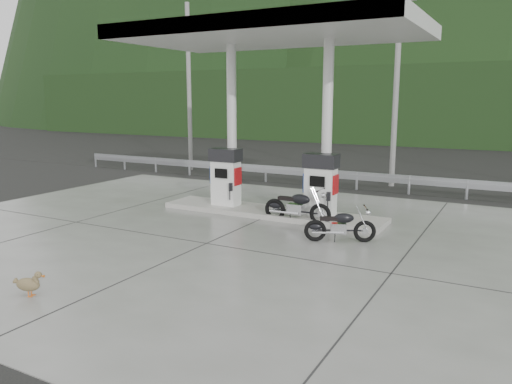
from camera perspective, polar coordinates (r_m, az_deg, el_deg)
The scene contains 17 objects.
ground at distance 13.15m, azimuth -3.23°, elevation -4.88°, with size 160.00×160.00×0.00m, color black.
forecourt_apron at distance 13.15m, azimuth -3.23°, elevation -4.84°, with size 18.00×14.00×0.02m, color slate.
pump_island at distance 15.25m, azimuth 1.69°, elevation -2.33°, with size 7.00×1.40×0.15m, color gray.
gas_pump_left at distance 15.83m, azimuth -3.48°, elevation 1.73°, with size 0.95×0.55×1.80m, color white, non-canonical shape.
gas_pump_right at distance 14.42m, azimuth 7.40°, elevation 0.79°, with size 0.95×0.55×1.80m, color white, non-canonical shape.
canopy_column_left at distance 16.00m, azimuth -2.78°, elevation 7.60°, with size 0.30×0.30×5.00m, color silver.
canopy_column_right at distance 14.61m, azimuth 8.12°, elevation 7.22°, with size 0.30×0.30×5.00m, color silver.
canopy_roof at distance 14.97m, azimuth 1.80°, elevation 17.75°, with size 8.50×5.00×0.40m, color silver.
guardrail at distance 20.12m, azimuth 8.76°, elevation 2.50°, with size 26.00×0.16×1.42m, color #999CA0, non-canonical shape.
road at distance 23.52m, azimuth 11.59°, elevation 1.83°, with size 60.00×7.00×0.01m, color black.
utility_pole_a at distance 25.03m, azimuth -7.66°, elevation 11.65°, with size 0.22×0.22×8.00m, color gray.
utility_pole_b at distance 20.82m, azimuth 15.74°, elevation 11.58°, with size 0.22×0.22×8.00m, color gray.
tree_band at distance 41.33m, azimuth 19.35°, elevation 9.32°, with size 80.00×6.00×6.00m, color black.
forested_hills at distance 71.18m, azimuth 23.13°, elevation 6.95°, with size 100.00×40.00×140.00m, color black, non-canonical shape.
motorcycle_left at distance 14.24m, azimuth 4.73°, elevation -1.74°, with size 1.91×0.60×0.90m, color black, non-canonical shape.
motorcycle_right at distance 12.51m, azimuth 9.58°, elevation -3.88°, with size 1.65×0.52×0.78m, color black, non-canonical shape.
duck at distance 9.98m, azimuth -24.60°, elevation -9.62°, with size 0.56×0.16×0.40m, color brown, non-canonical shape.
Camera 1 is at (6.66, -10.78, 3.51)m, focal length 35.00 mm.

